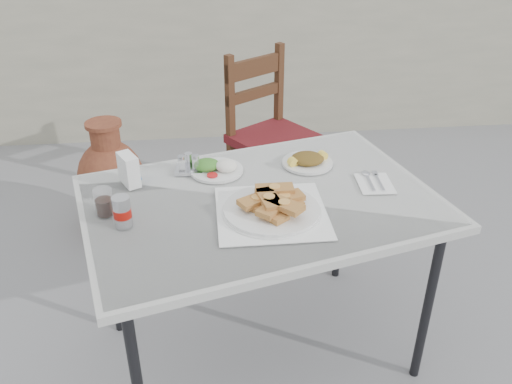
{
  "coord_description": "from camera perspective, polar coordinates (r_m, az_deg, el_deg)",
  "views": [
    {
      "loc": [
        -0.15,
        -1.64,
        1.8
      ],
      "look_at": [
        0.04,
        0.12,
        0.78
      ],
      "focal_mm": 38.0,
      "sensor_mm": 36.0,
      "label": 1
    }
  ],
  "objects": [
    {
      "name": "cafe_table",
      "position": [
        2.03,
        0.5,
        -1.96
      ],
      "size": [
        1.46,
        1.17,
        0.78
      ],
      "rotation": [
        0.0,
        0.0,
        0.26
      ],
      "color": "black",
      "rests_on": "ground"
    },
    {
      "name": "napkin_holder",
      "position": [
        2.12,
        -13.24,
        2.3
      ],
      "size": [
        0.09,
        0.11,
        0.12
      ],
      "rotation": [
        0.0,
        0.0,
        0.48
      ],
      "color": "white",
      "rests_on": "cafe_table"
    },
    {
      "name": "back_wall",
      "position": [
        4.32,
        -3.87,
        13.81
      ],
      "size": [
        6.0,
        0.25,
        1.2
      ],
      "primitive_type": "cube",
      "color": "#A7A08B",
      "rests_on": "ground"
    },
    {
      "name": "cutlery_napkin",
      "position": [
        2.15,
        12.26,
        1.09
      ],
      "size": [
        0.14,
        0.18,
        0.01
      ],
      "rotation": [
        0.0,
        0.0,
        -0.05
      ],
      "color": "white",
      "rests_on": "cafe_table"
    },
    {
      "name": "salad_rice_plate",
      "position": [
        2.18,
        -4.23,
        2.61
      ],
      "size": [
        0.21,
        0.21,
        0.05
      ],
      "color": "silver",
      "rests_on": "cafe_table"
    },
    {
      "name": "soda_can",
      "position": [
        1.87,
        -13.9,
        -2.01
      ],
      "size": [
        0.06,
        0.06,
        0.11
      ],
      "color": "silver",
      "rests_on": "cafe_table"
    },
    {
      "name": "chair",
      "position": [
        3.18,
        1.61,
        6.0
      ],
      "size": [
        0.61,
        0.61,
        0.99
      ],
      "rotation": [
        0.0,
        0.0,
        0.6
      ],
      "color": "black",
      "rests_on": "ground"
    },
    {
      "name": "terracotta_urn",
      "position": [
        3.21,
        -14.95,
        1.21
      ],
      "size": [
        0.38,
        0.38,
        0.67
      ],
      "color": "brown",
      "rests_on": "ground"
    },
    {
      "name": "salad_chopped_plate",
      "position": [
        2.25,
        5.44,
        3.36
      ],
      "size": [
        0.21,
        0.21,
        0.04
      ],
      "color": "silver",
      "rests_on": "cafe_table"
    },
    {
      "name": "ground",
      "position": [
        2.44,
        -0.57,
        -17.49
      ],
      "size": [
        80.0,
        80.0,
        0.0
      ],
      "primitive_type": "plane",
      "color": "slate",
      "rests_on": "ground"
    },
    {
      "name": "condiment_caddy",
      "position": [
        2.19,
        -7.08,
        2.79
      ],
      "size": [
        0.12,
        0.1,
        0.08
      ],
      "rotation": [
        0.0,
        0.0,
        -0.07
      ],
      "color": "silver",
      "rests_on": "cafe_table"
    },
    {
      "name": "pide_plate",
      "position": [
        1.9,
        1.66,
        -1.28
      ],
      "size": [
        0.39,
        0.39,
        0.08
      ],
      "rotation": [
        0.0,
        0.0,
        -0.0
      ],
      "color": "white",
      "rests_on": "cafe_table"
    },
    {
      "name": "cola_glass",
      "position": [
        1.96,
        -15.69,
        -1.17
      ],
      "size": [
        0.07,
        0.07,
        0.1
      ],
      "color": "white",
      "rests_on": "cafe_table"
    }
  ]
}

